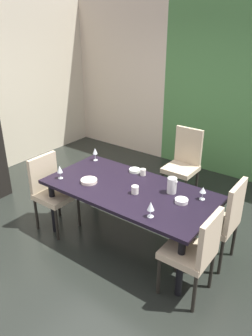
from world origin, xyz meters
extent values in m
cube|color=black|center=(0.00, 0.00, -0.01)|extent=(5.60, 5.44, 0.02)
cube|color=beige|center=(-1.75, 2.67, 1.41)|extent=(2.11, 0.10, 2.83)
cube|color=black|center=(0.36, 0.13, 0.72)|extent=(1.98, 0.99, 0.04)
cylinder|color=black|center=(-0.53, 0.52, 0.35)|extent=(0.07, 0.07, 0.70)
cylinder|color=black|center=(1.25, 0.52, 0.35)|extent=(0.07, 0.07, 0.70)
cylinder|color=black|center=(-0.53, -0.26, 0.35)|extent=(0.07, 0.07, 0.70)
cylinder|color=black|center=(1.25, -0.26, 0.35)|extent=(0.07, 0.07, 0.70)
cube|color=tan|center=(1.27, 0.44, 0.48)|extent=(0.44, 0.44, 0.07)
cube|color=tan|center=(1.47, 0.44, 0.74)|extent=(0.05, 0.42, 0.53)
cylinder|color=black|center=(1.08, 0.25, 0.22)|extent=(0.04, 0.04, 0.44)
cylinder|color=black|center=(1.08, 0.63, 0.22)|extent=(0.04, 0.04, 0.44)
cylinder|color=black|center=(1.46, 0.25, 0.22)|extent=(0.04, 0.04, 0.44)
cylinder|color=black|center=(1.46, 0.63, 0.22)|extent=(0.04, 0.04, 0.44)
cube|color=tan|center=(1.27, -0.18, 0.48)|extent=(0.44, 0.44, 0.07)
cube|color=tan|center=(1.47, -0.18, 0.72)|extent=(0.05, 0.42, 0.48)
cylinder|color=black|center=(1.08, -0.37, 0.22)|extent=(0.04, 0.04, 0.44)
cylinder|color=black|center=(1.08, 0.01, 0.22)|extent=(0.04, 0.04, 0.44)
cylinder|color=black|center=(1.46, -0.37, 0.22)|extent=(0.04, 0.04, 0.44)
cylinder|color=black|center=(1.46, 0.01, 0.22)|extent=(0.04, 0.04, 0.44)
cube|color=tan|center=(-0.56, -0.18, 0.48)|extent=(0.44, 0.44, 0.07)
cube|color=tan|center=(-0.76, -0.18, 0.72)|extent=(0.05, 0.42, 0.49)
cylinder|color=black|center=(-0.37, 0.01, 0.22)|extent=(0.04, 0.04, 0.44)
cylinder|color=black|center=(-0.37, -0.37, 0.22)|extent=(0.04, 0.04, 0.44)
cylinder|color=black|center=(-0.75, 0.01, 0.22)|extent=(0.04, 0.04, 0.44)
cylinder|color=black|center=(-0.75, -0.37, 0.22)|extent=(0.04, 0.04, 0.44)
cube|color=tan|center=(0.33, 1.44, 0.48)|extent=(0.44, 0.44, 0.07)
cube|color=tan|center=(0.33, 1.64, 0.77)|extent=(0.42, 0.05, 0.58)
cylinder|color=black|center=(0.52, 1.25, 0.22)|extent=(0.04, 0.04, 0.44)
cylinder|color=black|center=(0.14, 1.25, 0.22)|extent=(0.04, 0.04, 0.44)
cylinder|color=black|center=(0.52, 1.63, 0.22)|extent=(0.04, 0.04, 0.44)
cylinder|color=black|center=(0.14, 1.63, 0.22)|extent=(0.04, 0.04, 0.44)
cylinder|color=silver|center=(0.87, -0.22, 0.74)|extent=(0.06, 0.06, 0.00)
cylinder|color=silver|center=(0.87, -0.22, 0.78)|extent=(0.01, 0.01, 0.07)
cone|color=silver|center=(0.87, -0.22, 0.86)|extent=(0.07, 0.07, 0.09)
cylinder|color=silver|center=(-0.46, -0.17, 0.74)|extent=(0.06, 0.06, 0.00)
cylinder|color=silver|center=(-0.46, -0.17, 0.78)|extent=(0.01, 0.01, 0.07)
cone|color=silver|center=(-0.46, -0.17, 0.86)|extent=(0.07, 0.07, 0.09)
cylinder|color=silver|center=(1.13, 0.39, 0.74)|extent=(0.06, 0.06, 0.00)
cylinder|color=silver|center=(1.13, 0.39, 0.78)|extent=(0.01, 0.01, 0.08)
cone|color=silver|center=(1.13, 0.39, 0.85)|extent=(0.07, 0.07, 0.06)
cylinder|color=silver|center=(-0.48, 0.49, 0.74)|extent=(0.06, 0.06, 0.00)
cylinder|color=silver|center=(-0.48, 0.49, 0.79)|extent=(0.01, 0.01, 0.09)
cone|color=silver|center=(-0.48, 0.49, 0.87)|extent=(0.06, 0.06, 0.08)
cylinder|color=white|center=(0.98, 0.20, 0.76)|extent=(0.14, 0.14, 0.04)
cylinder|color=#F2DCC8|center=(-0.11, -0.04, 0.76)|extent=(0.19, 0.19, 0.04)
cylinder|color=white|center=(0.15, 0.52, 0.76)|extent=(0.14, 0.14, 0.04)
cylinder|color=white|center=(0.48, 0.07, 0.78)|extent=(0.08, 0.08, 0.09)
cylinder|color=white|center=(0.29, 0.50, 0.78)|extent=(0.07, 0.07, 0.08)
cylinder|color=silver|center=(0.79, 0.33, 0.83)|extent=(0.10, 0.10, 0.18)
cone|color=silver|center=(0.84, 0.33, 0.90)|extent=(0.04, 0.04, 0.03)
camera|label=1|loc=(2.29, -2.52, 2.52)|focal=35.00mm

